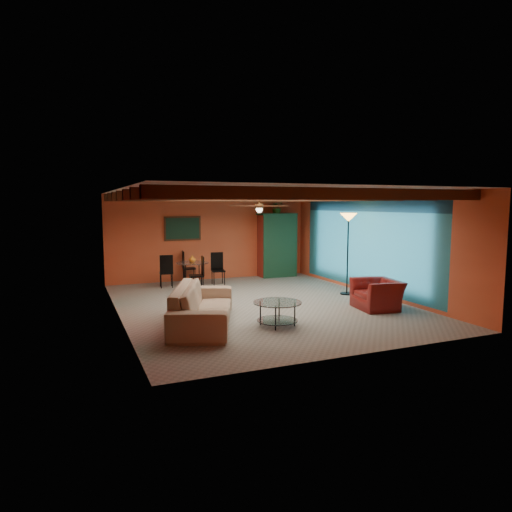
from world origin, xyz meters
name	(u,v)px	position (x,y,z in m)	size (l,w,h in m)	color
room	(257,206)	(0.00, 0.11, 2.36)	(6.52, 8.01, 2.71)	gray
sofa	(203,306)	(-1.77, -1.32, 0.40)	(2.72, 1.06, 0.79)	#9B7C64
armchair	(377,294)	(2.32, -1.49, 0.34)	(1.04, 0.91, 0.68)	maroon
coffee_table	(277,314)	(-0.42, -1.92, 0.25)	(0.96, 0.96, 0.49)	silver
dining_table	(193,270)	(-0.86, 3.00, 0.48)	(1.86, 1.86, 0.97)	silver
armoire	(277,246)	(2.20, 3.70, 1.02)	(1.16, 0.57, 2.04)	maroon
floor_lamp	(348,254)	(2.65, 0.22, 1.09)	(0.45, 0.45, 2.17)	black
ceiling_fan	(259,206)	(0.00, 0.00, 2.36)	(1.50, 1.50, 0.44)	#472614
painting	(183,228)	(-0.90, 3.96, 1.65)	(1.05, 0.03, 0.65)	black
potted_plant	(277,207)	(2.20, 3.70, 2.29)	(0.45, 0.39, 0.50)	#26661E
vase	(192,250)	(-0.86, 3.00, 1.07)	(0.20, 0.20, 0.21)	orange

